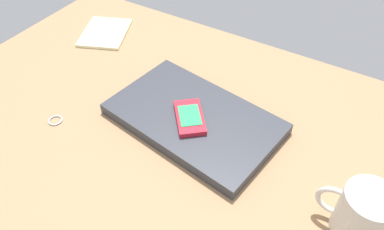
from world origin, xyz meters
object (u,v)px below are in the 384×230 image
cell_phone_on_laptop (189,117)px  coffee_mug (362,213)px  notepad (105,33)px  key_ring (55,120)px  laptop_closed (192,118)px

cell_phone_on_laptop → coffee_mug: size_ratio=0.93×
notepad → key_ring: bearing=89.6°
cell_phone_on_laptop → notepad: size_ratio=0.73×
key_ring → cell_phone_on_laptop: bearing=-152.8°
laptop_closed → notepad: (38.64, -17.12, -0.82)cm
coffee_mug → key_ring: size_ratio=3.90×
notepad → coffee_mug: size_ratio=1.27×
cell_phone_on_laptop → key_ring: size_ratio=3.63×
cell_phone_on_laptop → coffee_mug: bearing=170.7°
cell_phone_on_laptop → notepad: bearing=-25.8°
laptop_closed → notepad: laptop_closed is taller
cell_phone_on_laptop → coffee_mug: (-35.32, 5.80, 1.69)cm
notepad → coffee_mug: coffee_mug is taller
notepad → key_ring: notepad is taller
laptop_closed → key_ring: size_ratio=11.48×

